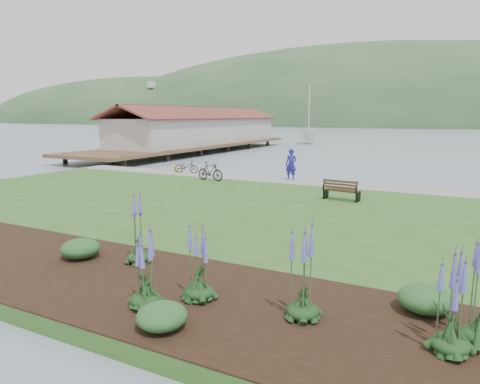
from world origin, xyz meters
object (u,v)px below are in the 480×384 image
object	(u,v)px
park_bench	(341,190)
person	(291,162)
sailboat	(308,144)
bicycle_a	(186,167)

from	to	relation	value
park_bench	person	bearing A→B (deg)	137.99
park_bench	person	world-z (taller)	person
park_bench	sailboat	xyz separation A→B (m)	(-16.37, 44.63, -0.91)
park_bench	bicycle_a	size ratio (longest dim) A/B	0.97
person	sailboat	world-z (taller)	sailboat
bicycle_a	sailboat	world-z (taller)	sailboat
park_bench	sailboat	world-z (taller)	sailboat
sailboat	person	bearing A→B (deg)	-90.94
sailboat	bicycle_a	bearing A→B (deg)	-101.47
person	bicycle_a	distance (m)	7.61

